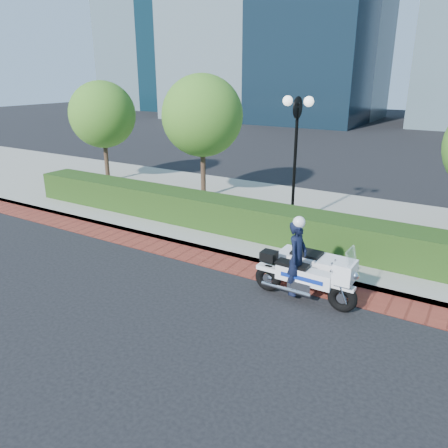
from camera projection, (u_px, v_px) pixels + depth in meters
The scene contains 8 objects.
ground at pixel (176, 279), 11.26m from camera, with size 120.00×120.00×0.00m, color black.
brick_strip at pixel (208, 259), 12.47m from camera, with size 60.00×1.00×0.01m, color maroon.
sidewalk at pixel (275, 215), 16.07m from camera, with size 60.00×8.00×0.15m, color gray.
hedge_main at pixel (243, 218), 13.95m from camera, with size 18.00×1.20×1.00m, color #1A3311.
lamppost at pixel (296, 141), 13.99m from camera, with size 1.02×0.70×4.21m.
tree_a at pixel (102, 115), 19.87m from camera, with size 3.00×3.00×4.58m.
tree_b at pixel (202, 116), 17.09m from camera, with size 3.20×3.20×4.89m.
police_motorcycle at pixel (306, 267), 10.32m from camera, with size 2.51×1.77×2.03m.
Camera 1 is at (6.37, -8.02, 5.04)m, focal length 35.00 mm.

